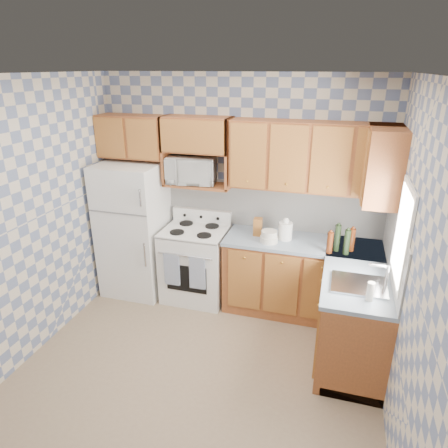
% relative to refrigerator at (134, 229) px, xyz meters
% --- Properties ---
extents(floor, '(3.40, 3.40, 0.00)m').
position_rel_refrigerator_xyz_m(floor, '(1.27, -1.25, -0.84)').
color(floor, '#7E664E').
rests_on(floor, ground).
extents(back_wall, '(3.40, 0.02, 2.70)m').
position_rel_refrigerator_xyz_m(back_wall, '(1.27, 0.35, 0.51)').
color(back_wall, slate).
rests_on(back_wall, ground).
extents(right_wall, '(0.02, 3.20, 2.70)m').
position_rel_refrigerator_xyz_m(right_wall, '(2.97, -1.25, 0.51)').
color(right_wall, slate).
rests_on(right_wall, ground).
extents(backsplash_back, '(2.60, 0.02, 0.56)m').
position_rel_refrigerator_xyz_m(backsplash_back, '(1.68, 0.34, 0.36)').
color(backsplash_back, white).
rests_on(backsplash_back, back_wall).
extents(backsplash_right, '(0.02, 1.60, 0.56)m').
position_rel_refrigerator_xyz_m(backsplash_right, '(2.96, -0.45, 0.36)').
color(backsplash_right, white).
rests_on(backsplash_right, right_wall).
extents(refrigerator, '(0.75, 0.70, 1.68)m').
position_rel_refrigerator_xyz_m(refrigerator, '(0.00, 0.00, 0.00)').
color(refrigerator, white).
rests_on(refrigerator, floor).
extents(stove_body, '(0.76, 0.65, 0.90)m').
position_rel_refrigerator_xyz_m(stove_body, '(0.80, 0.03, -0.39)').
color(stove_body, white).
rests_on(stove_body, floor).
extents(cooktop, '(0.76, 0.65, 0.02)m').
position_rel_refrigerator_xyz_m(cooktop, '(0.80, 0.03, 0.07)').
color(cooktop, silver).
rests_on(cooktop, stove_body).
extents(backguard, '(0.76, 0.08, 0.17)m').
position_rel_refrigerator_xyz_m(backguard, '(0.80, 0.30, 0.16)').
color(backguard, white).
rests_on(backguard, cooktop).
extents(dish_towel_left, '(0.19, 0.02, 0.40)m').
position_rel_refrigerator_xyz_m(dish_towel_left, '(0.63, -0.32, -0.31)').
color(dish_towel_left, navy).
rests_on(dish_towel_left, stove_body).
extents(dish_towel_right, '(0.19, 0.02, 0.40)m').
position_rel_refrigerator_xyz_m(dish_towel_right, '(0.95, -0.32, -0.31)').
color(dish_towel_right, navy).
rests_on(dish_towel_right, stove_body).
extents(base_cabinets_back, '(1.75, 0.60, 0.88)m').
position_rel_refrigerator_xyz_m(base_cabinets_back, '(2.10, 0.05, -0.40)').
color(base_cabinets_back, brown).
rests_on(base_cabinets_back, floor).
extents(base_cabinets_right, '(0.60, 1.60, 0.88)m').
position_rel_refrigerator_xyz_m(base_cabinets_right, '(2.67, -0.45, -0.40)').
color(base_cabinets_right, brown).
rests_on(base_cabinets_right, floor).
extents(countertop_back, '(1.77, 0.63, 0.04)m').
position_rel_refrigerator_xyz_m(countertop_back, '(2.10, 0.05, 0.06)').
color(countertop_back, slate).
rests_on(countertop_back, base_cabinets_back).
extents(countertop_right, '(0.63, 1.60, 0.04)m').
position_rel_refrigerator_xyz_m(countertop_right, '(2.67, -0.45, 0.06)').
color(countertop_right, slate).
rests_on(countertop_right, base_cabinets_right).
extents(upper_cabinets_back, '(1.75, 0.33, 0.74)m').
position_rel_refrigerator_xyz_m(upper_cabinets_back, '(2.10, 0.19, 1.01)').
color(upper_cabinets_back, brown).
rests_on(upper_cabinets_back, back_wall).
extents(upper_cabinets_fridge, '(0.82, 0.33, 0.50)m').
position_rel_refrigerator_xyz_m(upper_cabinets_fridge, '(-0.02, 0.19, 1.13)').
color(upper_cabinets_fridge, brown).
rests_on(upper_cabinets_fridge, back_wall).
extents(upper_cabinets_right, '(0.33, 0.70, 0.74)m').
position_rel_refrigerator_xyz_m(upper_cabinets_right, '(2.81, 0.00, 1.01)').
color(upper_cabinets_right, brown).
rests_on(upper_cabinets_right, right_wall).
extents(microwave_shelf, '(0.80, 0.33, 0.03)m').
position_rel_refrigerator_xyz_m(microwave_shelf, '(0.80, 0.19, 0.60)').
color(microwave_shelf, brown).
rests_on(microwave_shelf, back_wall).
extents(microwave, '(0.62, 0.47, 0.32)m').
position_rel_refrigerator_xyz_m(microwave, '(0.72, 0.21, 0.77)').
color(microwave, white).
rests_on(microwave, microwave_shelf).
extents(sink, '(0.48, 0.40, 0.03)m').
position_rel_refrigerator_xyz_m(sink, '(2.67, -0.80, 0.09)').
color(sink, '#B7B7BC').
rests_on(sink, countertop_right).
extents(window, '(0.02, 0.66, 0.86)m').
position_rel_refrigerator_xyz_m(window, '(2.96, -0.80, 0.61)').
color(window, white).
rests_on(window, right_wall).
extents(bottle_0, '(0.06, 0.06, 0.29)m').
position_rel_refrigerator_xyz_m(bottle_0, '(2.46, -0.10, 0.23)').
color(bottle_0, black).
rests_on(bottle_0, countertop_back).
extents(bottle_1, '(0.06, 0.06, 0.27)m').
position_rel_refrigerator_xyz_m(bottle_1, '(2.56, -0.16, 0.22)').
color(bottle_1, black).
rests_on(bottle_1, countertop_back).
extents(bottle_2, '(0.06, 0.06, 0.25)m').
position_rel_refrigerator_xyz_m(bottle_2, '(2.61, -0.06, 0.21)').
color(bottle_2, '#52210C').
rests_on(bottle_2, countertop_back).
extents(bottle_3, '(0.06, 0.06, 0.23)m').
position_rel_refrigerator_xyz_m(bottle_3, '(2.39, -0.18, 0.20)').
color(bottle_3, '#52210C').
rests_on(bottle_3, countertop_back).
extents(knife_block, '(0.10, 0.10, 0.21)m').
position_rel_refrigerator_xyz_m(knife_block, '(1.57, 0.07, 0.18)').
color(knife_block, brown).
rests_on(knife_block, countertop_back).
extents(electric_kettle, '(0.16, 0.16, 0.20)m').
position_rel_refrigerator_xyz_m(electric_kettle, '(1.89, 0.05, 0.18)').
color(electric_kettle, white).
rests_on(electric_kettle, countertop_back).
extents(food_containers, '(0.20, 0.20, 0.13)m').
position_rel_refrigerator_xyz_m(food_containers, '(1.73, -0.08, 0.15)').
color(food_containers, beige).
rests_on(food_containers, countertop_back).
extents(soap_bottle, '(0.06, 0.06, 0.17)m').
position_rel_refrigerator_xyz_m(soap_bottle, '(2.75, -1.03, 0.17)').
color(soap_bottle, beige).
rests_on(soap_bottle, countertop_right).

